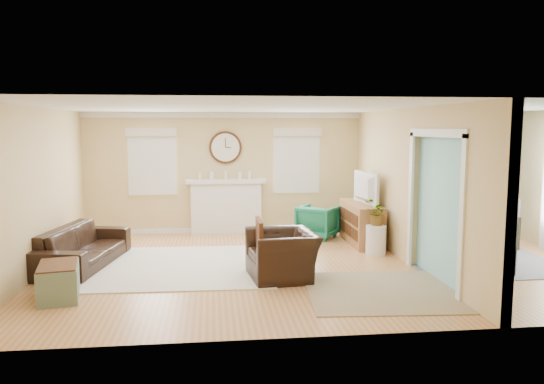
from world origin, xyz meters
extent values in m
plane|color=#AD7341|center=(0.00, 0.00, 0.00)|extent=(9.00, 9.00, 0.00)
cube|color=tan|center=(0.00, 3.00, 1.30)|extent=(9.00, 0.02, 2.60)
cube|color=tan|center=(0.00, -3.00, 1.30)|extent=(9.00, 0.02, 2.60)
cube|color=tan|center=(-4.50, 0.00, 1.30)|extent=(0.02, 6.00, 2.60)
cube|color=white|center=(0.00, 0.00, 2.60)|extent=(9.00, 6.00, 0.02)
cube|color=tan|center=(1.50, 1.40, 1.30)|extent=(0.12, 3.20, 2.60)
cube|color=tan|center=(1.50, -2.50, 1.30)|extent=(0.12, 1.00, 2.60)
cube|color=tan|center=(1.50, -1.10, 2.40)|extent=(0.12, 1.80, 0.40)
cube|color=white|center=(1.43, -0.20, 1.10)|extent=(0.04, 0.12, 2.20)
cube|color=white|center=(1.43, -2.00, 1.10)|extent=(0.04, 0.12, 2.20)
cube|color=white|center=(1.43, -1.10, 2.20)|extent=(0.04, 1.92, 0.12)
cube|color=#83CBCC|center=(1.57, 0.00, 1.30)|extent=(0.02, 6.00, 2.60)
cube|color=white|center=(-1.50, 2.88, 0.55)|extent=(1.50, 0.24, 1.10)
cube|color=white|center=(-1.50, 2.85, 1.13)|extent=(1.70, 0.30, 0.08)
cube|color=black|center=(-1.50, 2.98, 0.50)|extent=(0.85, 0.02, 0.75)
cube|color=gold|center=(-1.50, 2.87, 0.42)|extent=(0.85, 0.02, 0.62)
cylinder|color=#4A2613|center=(-1.50, 2.97, 1.85)|extent=(0.70, 0.06, 0.70)
cylinder|color=silver|center=(-1.50, 2.94, 1.85)|extent=(0.60, 0.01, 0.60)
cube|color=black|center=(-1.50, 2.93, 1.95)|extent=(0.02, 0.01, 0.20)
cube|color=black|center=(-1.44, 2.93, 1.85)|extent=(0.12, 0.01, 0.02)
cube|color=white|center=(-3.05, 2.98, 1.55)|extent=(0.90, 0.03, 1.30)
cube|color=white|center=(-3.05, 2.95, 1.55)|extent=(1.00, 0.04, 1.40)
cube|color=beige|center=(-3.05, 2.91, 2.18)|extent=(1.05, 0.10, 0.18)
cube|color=white|center=(0.05, 2.98, 1.55)|extent=(0.90, 0.03, 1.30)
cube|color=white|center=(0.05, 2.95, 1.55)|extent=(1.00, 0.04, 1.40)
cube|color=beige|center=(0.05, 2.91, 2.18)|extent=(1.05, 0.10, 0.18)
cylinder|color=gold|center=(3.00, 0.00, 2.45)|extent=(0.02, 0.02, 0.30)
sphere|color=white|center=(3.00, 0.00, 2.20)|extent=(0.30, 0.30, 0.30)
cube|color=beige|center=(-2.47, 0.17, 0.01)|extent=(3.29, 2.87, 0.02)
cube|color=#9C8B64|center=(0.69, -1.53, 0.01)|extent=(2.52, 2.12, 0.01)
cube|color=slate|center=(2.71, 0.32, 0.01)|extent=(2.51, 3.14, 0.01)
imported|color=black|center=(-3.93, 0.42, 0.33)|extent=(1.24, 2.34, 0.65)
imported|color=black|center=(-0.75, -0.67, 0.36)|extent=(1.08, 1.20, 0.72)
imported|color=#186955|center=(0.37, 2.17, 0.34)|extent=(1.01, 1.02, 0.67)
cube|color=slate|center=(-3.86, -1.31, 0.23)|extent=(0.65, 0.90, 0.45)
cube|color=#4A2613|center=(-3.86, -1.31, 0.46)|extent=(0.62, 0.85, 0.02)
cube|color=#A4703A|center=(1.12, 1.54, 0.40)|extent=(0.51, 1.54, 0.80)
cube|color=#4A2613|center=(0.85, 1.08, 0.55)|extent=(0.01, 0.41, 0.22)
cube|color=#4A2613|center=(0.85, 1.08, 0.28)|extent=(0.01, 0.41, 0.22)
cube|color=#4A2613|center=(0.85, 1.54, 0.55)|extent=(0.01, 0.41, 0.22)
cube|color=#4A2613|center=(0.85, 1.54, 0.28)|extent=(0.01, 0.41, 0.22)
cube|color=#4A2613|center=(0.85, 2.01, 0.55)|extent=(0.01, 0.41, 0.22)
cube|color=#4A2613|center=(0.85, 2.01, 0.28)|extent=(0.01, 0.41, 0.22)
imported|color=black|center=(1.10, 1.54, 1.11)|extent=(0.28, 1.08, 0.61)
cylinder|color=white|center=(1.12, 0.61, 0.26)|extent=(0.36, 0.36, 0.53)
imported|color=#337F33|center=(1.12, 0.61, 0.76)|extent=(0.53, 0.51, 0.46)
imported|color=#4A2613|center=(2.71, 0.32, 0.32)|extent=(1.37, 1.98, 0.64)
cube|color=slate|center=(2.65, 1.41, 0.44)|extent=(0.43, 0.43, 0.05)
cube|color=slate|center=(2.65, 1.41, 0.68)|extent=(0.41, 0.07, 0.49)
cylinder|color=black|center=(2.82, 1.57, 0.20)|extent=(0.03, 0.03, 0.41)
cylinder|color=black|center=(2.81, 1.24, 0.20)|extent=(0.03, 0.03, 0.41)
cylinder|color=black|center=(2.49, 1.58, 0.20)|extent=(0.03, 0.03, 0.41)
cylinder|color=black|center=(2.48, 1.25, 0.20)|extent=(0.03, 0.03, 0.41)
cube|color=slate|center=(2.65, -0.84, 0.44)|extent=(0.42, 0.42, 0.05)
cube|color=slate|center=(2.65, -0.84, 0.68)|extent=(0.41, 0.06, 0.49)
cylinder|color=black|center=(2.48, -1.00, 0.20)|extent=(0.03, 0.03, 0.41)
cylinder|color=black|center=(2.49, -0.67, 0.20)|extent=(0.03, 0.03, 0.41)
cylinder|color=black|center=(2.82, -1.01, 0.20)|extent=(0.03, 0.03, 0.41)
cylinder|color=black|center=(2.82, -0.68, 0.20)|extent=(0.03, 0.03, 0.41)
cube|color=white|center=(2.08, 0.41, 0.46)|extent=(0.45, 0.45, 0.05)
cube|color=white|center=(2.08, 0.41, 0.72)|extent=(0.07, 0.43, 0.51)
cylinder|color=black|center=(1.92, 0.59, 0.22)|extent=(0.03, 0.03, 0.43)
cylinder|color=black|center=(2.26, 0.58, 0.22)|extent=(0.03, 0.03, 0.43)
cylinder|color=black|center=(1.90, 0.25, 0.22)|extent=(0.03, 0.03, 0.43)
cylinder|color=black|center=(2.25, 0.23, 0.22)|extent=(0.03, 0.03, 0.43)
cube|color=slate|center=(3.35, 0.40, 0.48)|extent=(0.56, 0.56, 0.05)
cube|color=slate|center=(3.35, 0.40, 0.75)|extent=(0.17, 0.45, 0.54)
cylinder|color=black|center=(3.58, 0.28, 0.23)|extent=(0.03, 0.03, 0.45)
cylinder|color=black|center=(3.23, 0.18, 0.23)|extent=(0.03, 0.03, 0.45)
cylinder|color=black|center=(3.48, 0.63, 0.23)|extent=(0.03, 0.03, 0.45)
cylinder|color=black|center=(3.13, 0.53, 0.23)|extent=(0.03, 0.03, 0.45)
camera|label=1|loc=(-1.81, -8.47, 2.28)|focal=35.00mm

